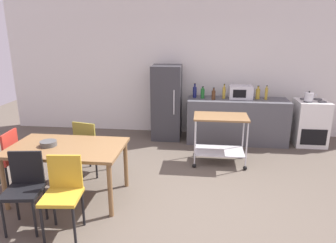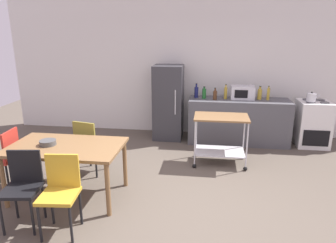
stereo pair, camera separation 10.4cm
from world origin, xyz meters
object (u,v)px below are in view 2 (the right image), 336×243
(chair_black, at_px, (23,184))
(bottle_vinegar, at_px, (196,92))
(chair_red, at_px, (5,156))
(kitchen_cart, at_px, (221,132))
(refrigerator, at_px, (168,102))
(bottle_hot_sauce, at_px, (226,93))
(bottle_olive_oil, at_px, (268,94))
(stove_oven, at_px, (312,124))
(kettle, at_px, (311,97))
(dining_table, at_px, (66,151))
(bottle_wine, at_px, (215,95))
(bottle_sparkling_water, at_px, (204,93))
(fruit_bowl, at_px, (48,143))
(bottle_soy_sauce, at_px, (260,94))
(chair_olive, at_px, (89,143))
(microwave, at_px, (242,92))
(chair_mustard, at_px, (61,189))

(chair_black, height_order, bottle_vinegar, bottle_vinegar)
(chair_red, xyz_separation_m, kitchen_cart, (3.06, 1.33, 0.05))
(refrigerator, distance_m, bottle_hot_sauce, 1.20)
(bottle_olive_oil, bearing_deg, stove_oven, -1.40)
(chair_red, bearing_deg, kettle, 112.45)
(chair_black, xyz_separation_m, chair_red, (-0.75, 0.75, 0.00))
(dining_table, relative_size, bottle_olive_oil, 5.32)
(bottle_wine, bearing_deg, kitchen_cart, -84.51)
(bottle_sparkling_water, bearing_deg, chair_black, -121.72)
(dining_table, relative_size, kettle, 6.26)
(kitchen_cart, bearing_deg, bottle_wine, 95.49)
(bottle_wine, relative_size, fruit_bowl, 1.12)
(bottle_vinegar, xyz_separation_m, bottle_soy_sauce, (1.26, -0.02, -0.01))
(bottle_hot_sauce, height_order, bottle_soy_sauce, bottle_hot_sauce)
(chair_black, height_order, bottle_soy_sauce, bottle_soy_sauce)
(chair_olive, bearing_deg, fruit_bowl, 82.80)
(bottle_sparkling_water, bearing_deg, microwave, 4.77)
(kettle, bearing_deg, bottle_wine, -179.82)
(kitchen_cart, relative_size, bottle_olive_oil, 3.23)
(bottle_vinegar, relative_size, microwave, 0.63)
(bottle_hot_sauce, bearing_deg, bottle_olive_oil, 0.14)
(bottle_sparkling_water, height_order, fruit_bowl, bottle_sparkling_water)
(chair_black, bearing_deg, chair_red, 126.50)
(dining_table, bearing_deg, microwave, 45.99)
(microwave, bearing_deg, bottle_vinegar, 179.76)
(chair_mustard, xyz_separation_m, fruit_bowl, (-0.51, 0.72, 0.27))
(bottle_olive_oil, relative_size, kettle, 1.18)
(bottle_vinegar, bearing_deg, chair_red, -135.34)
(bottle_soy_sauce, bearing_deg, chair_olive, -146.56)
(dining_table, distance_m, chair_black, 0.73)
(bottle_olive_oil, bearing_deg, chair_olive, -148.37)
(refrigerator, distance_m, microwave, 1.53)
(microwave, distance_m, bottle_olive_oil, 0.50)
(bottle_sparkling_water, distance_m, bottle_wine, 0.24)
(chair_olive, height_order, kitchen_cart, chair_olive)
(microwave, bearing_deg, bottle_sparkling_water, -175.23)
(bottle_hot_sauce, bearing_deg, chair_red, -141.74)
(bottle_olive_oil, height_order, fruit_bowl, bottle_olive_oil)
(bottle_soy_sauce, distance_m, kettle, 0.95)
(chair_olive, bearing_deg, kitchen_cart, -149.33)
(chair_red, relative_size, bottle_vinegar, 3.06)
(kitchen_cart, distance_m, bottle_sparkling_water, 1.28)
(refrigerator, bearing_deg, kitchen_cart, -49.40)
(kitchen_cart, relative_size, bottle_vinegar, 3.13)
(bottle_olive_oil, bearing_deg, bottle_wine, -173.11)
(dining_table, bearing_deg, kitchen_cart, 33.86)
(chair_red, distance_m, chair_mustard, 1.48)
(chair_black, relative_size, bottle_soy_sauce, 3.30)
(bottle_sparkling_water, xyz_separation_m, bottle_soy_sauce, (1.10, 0.05, 0.01))
(bottle_wine, bearing_deg, bottle_vinegar, 155.26)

